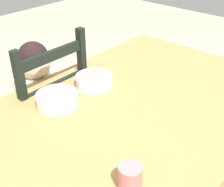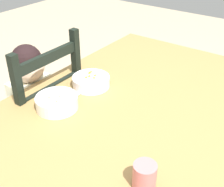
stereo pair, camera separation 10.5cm
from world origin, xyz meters
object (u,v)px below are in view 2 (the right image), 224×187
at_px(spoon, 79,92).
at_px(drinking_cup, 144,176).
at_px(dining_chair, 40,125).
at_px(bowl_of_carrots, 91,81).
at_px(dining_table, 132,119).
at_px(bowl_of_peas, 57,102).
at_px(child_figure, 36,102).

bearing_deg(spoon, drinking_cup, -119.67).
height_order(dining_chair, drinking_cup, dining_chair).
xyz_separation_m(dining_chair, bowl_of_carrots, (0.12, -0.29, 0.33)).
distance_m(dining_table, spoon, 0.28).
height_order(dining_chair, bowl_of_peas, dining_chair).
bearing_deg(dining_chair, drinking_cup, -108.38).
distance_m(child_figure, bowl_of_peas, 0.36).
relative_size(dining_table, spoon, 11.14).
bearing_deg(bowl_of_peas, dining_table, -47.39).
xyz_separation_m(bowl_of_carrots, drinking_cup, (-0.39, -0.53, 0.02)).
distance_m(dining_chair, spoon, 0.42).
relative_size(dining_chair, bowl_of_carrots, 5.45).
relative_size(dining_table, dining_chair, 1.52).
bearing_deg(bowl_of_peas, spoon, 4.06).
relative_size(spoon, drinking_cup, 1.54).
relative_size(bowl_of_carrots, drinking_cup, 2.07).
distance_m(child_figure, drinking_cup, 0.89).
relative_size(dining_chair, bowl_of_peas, 5.41).
distance_m(spoon, drinking_cup, 0.63).
bearing_deg(spoon, dining_chair, 97.00).
height_order(dining_table, drinking_cup, drinking_cup).
xyz_separation_m(dining_table, dining_chair, (-0.11, 0.54, -0.21)).
bearing_deg(dining_chair, bowl_of_carrots, -68.22).
bearing_deg(spoon, child_figure, 97.04).
xyz_separation_m(child_figure, spoon, (0.03, -0.28, 0.14)).
distance_m(dining_chair, child_figure, 0.16).
distance_m(bowl_of_peas, drinking_cup, 0.56).
relative_size(dining_table, bowl_of_peas, 8.24).
bearing_deg(spoon, dining_table, -73.94).
bearing_deg(bowl_of_carrots, drinking_cup, -126.37).
height_order(dining_chair, child_figure, dining_chair).
bearing_deg(bowl_of_carrots, bowl_of_peas, -179.99).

